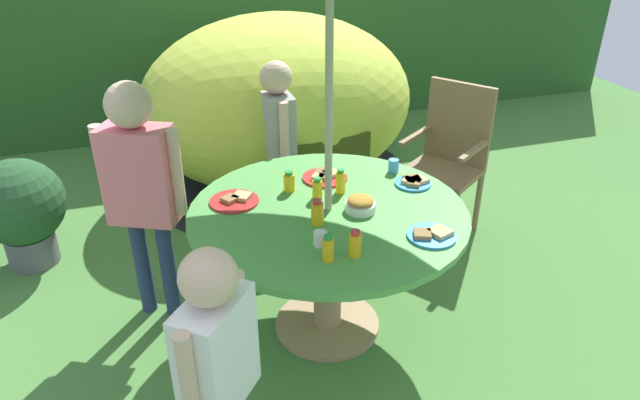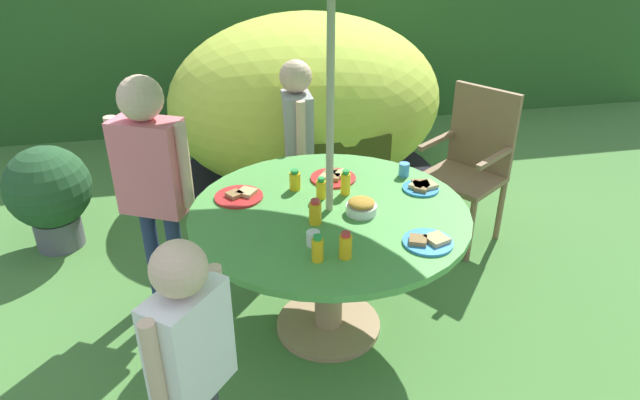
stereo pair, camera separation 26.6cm
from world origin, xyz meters
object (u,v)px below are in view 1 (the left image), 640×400
plate_far_left (235,200)px  child_in_pink_shirt (140,175)px  garden_table (328,236)px  child_in_white_shirt (217,353)px  plate_far_right (413,182)px  potted_plant (21,207)px  child_in_grey_shirt (278,129)px  cup_far (394,166)px  snack_bowl (360,204)px  juice_bottle_front_edge (289,182)px  dome_tent (278,102)px  juice_bottle_mid_right (355,244)px  juice_bottle_near_right (328,249)px  wooden_chair (449,153)px  plate_back_edge (432,235)px  cup_near (320,238)px  juice_bottle_center_front (341,182)px  juice_bottle_near_left (317,213)px  juice_bottle_center_back (317,189)px  plate_mid_left (325,176)px

plate_far_left → child_in_pink_shirt: bearing=154.4°
garden_table → child_in_white_shirt: child_in_white_shirt is taller
child_in_pink_shirt → plate_far_left: (0.43, -0.21, -0.11)m
garden_table → plate_far_right: (0.52, 0.12, 0.17)m
potted_plant → plate_far_right: (2.12, -1.06, 0.35)m
child_in_grey_shirt → child_in_white_shirt: bearing=-19.5°
plate_far_right → cup_far: bearing=101.6°
snack_bowl → juice_bottle_front_edge: (-0.27, 0.32, 0.02)m
dome_tent → juice_bottle_mid_right: (-0.25, -2.33, 0.13)m
plate_far_left → juice_bottle_near_right: (0.28, -0.63, 0.05)m
dome_tent → juice_bottle_near_right: size_ratio=20.58×
juice_bottle_mid_right → child_in_white_shirt: bearing=-149.0°
wooden_chair → plate_far_left: size_ratio=4.16×
juice_bottle_mid_right → plate_back_edge: bearing=4.7°
dome_tent → cup_far: bearing=-89.6°
cup_near → garden_table: bearing=65.2°
child_in_grey_shirt → plate_far_right: size_ratio=6.38×
child_in_pink_shirt → cup_near: bearing=-18.8°
potted_plant → snack_bowl: bearing=-35.4°
juice_bottle_center_front → juice_bottle_mid_right: juice_bottle_center_front is taller
plate_far_right → juice_bottle_near_right: (-0.66, -0.54, 0.04)m
plate_far_left → juice_bottle_front_edge: (0.29, 0.04, 0.04)m
snack_bowl → plate_far_right: snack_bowl is taller
juice_bottle_near_left → wooden_chair: bearing=36.3°
child_in_grey_shirt → plate_far_right: child_in_grey_shirt is taller
wooden_chair → child_in_pink_shirt: (-1.99, -0.36, 0.29)m
child_in_grey_shirt → plate_far_right: 1.06m
dome_tent → plate_back_edge: (0.13, -2.30, 0.08)m
child_in_pink_shirt → snack_bowl: bearing=0.3°
plate_far_right → cup_near: 0.78m
cup_far → garden_table: bearing=-148.7°
juice_bottle_near_right → cup_far: 0.95m
cup_far → child_in_grey_shirt: bearing=121.8°
plate_far_right → child_in_pink_shirt: bearing=167.5°
snack_bowl → plate_far_right: 0.42m
juice_bottle_center_back → garden_table: bearing=-83.5°
juice_bottle_near_left → juice_bottle_center_front: size_ratio=0.95×
garden_table → plate_back_edge: (0.36, -0.39, 0.17)m
potted_plant → juice_bottle_mid_right: size_ratio=5.81×
juice_bottle_mid_right → cup_near: (-0.11, 0.12, -0.02)m
juice_bottle_near_left → juice_bottle_near_right: (-0.05, -0.30, -0.00)m
potted_plant → child_in_grey_shirt: (1.61, -0.12, 0.37)m
plate_far_left → cup_near: bearing=-61.0°
child_in_pink_shirt → juice_bottle_near_left: (0.76, -0.54, -0.06)m
plate_mid_left → cup_far: (0.39, -0.04, 0.03)m
snack_bowl → cup_far: size_ratio=2.03×
plate_far_right → cup_far: 0.18m
child_in_pink_shirt → cup_near: child_in_pink_shirt is taller
child_in_pink_shirt → juice_bottle_center_back: size_ratio=11.84×
dome_tent → cup_near: (-0.37, -2.21, 0.11)m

